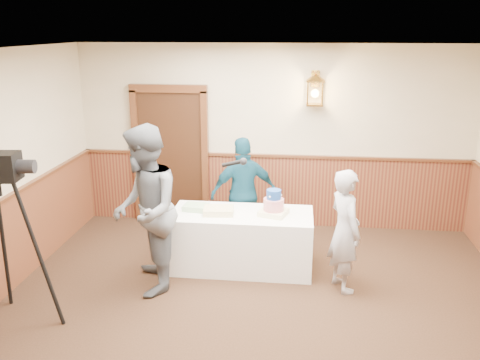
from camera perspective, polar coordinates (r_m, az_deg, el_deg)
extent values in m
plane|color=#2F1F12|center=(5.13, 1.25, -19.30)|extent=(7.00, 7.00, 0.00)
cube|color=#C0B490|center=(7.81, 3.74, 4.79)|extent=(6.00, 0.02, 2.80)
cube|color=white|center=(4.15, 1.51, 13.71)|extent=(6.00, 7.00, 0.02)
cube|color=#552218|center=(8.01, 3.62, -1.20)|extent=(5.98, 0.04, 1.10)
cube|color=#512A15|center=(7.84, 3.69, 2.74)|extent=(5.98, 0.07, 0.04)
cube|color=#321A0E|center=(8.07, -7.75, 2.53)|extent=(1.00, 0.06, 2.10)
cube|color=white|center=(6.62, 0.20, -6.77)|extent=(1.80, 0.80, 0.75)
cube|color=#F7F0BA|center=(6.42, 3.78, -3.65)|extent=(0.40, 0.40, 0.06)
cylinder|color=red|center=(6.38, 3.80, -2.75)|extent=(0.26, 0.26, 0.15)
cylinder|color=navy|center=(6.34, 3.82, -1.62)|extent=(0.18, 0.18, 0.12)
cube|color=tan|center=(6.45, -2.43, -3.47)|extent=(0.40, 0.32, 0.08)
cube|color=#96C289|center=(6.60, -5.01, -3.07)|extent=(0.32, 0.27, 0.07)
imported|color=slate|center=(5.95, -10.61, -3.40)|extent=(0.99, 1.13, 1.99)
cylinder|color=black|center=(5.71, -0.94, 1.86)|extent=(0.23, 0.07, 0.09)
sphere|color=black|center=(5.70, 0.37, 2.10)|extent=(0.08, 0.08, 0.08)
imported|color=#A5A5AB|center=(6.08, 11.68, -5.59)|extent=(0.55, 0.64, 1.48)
imported|color=#113E51|center=(7.07, 0.43, -1.52)|extent=(1.01, 0.68, 1.59)
cylinder|color=black|center=(5.31, -22.96, 1.40)|extent=(0.20, 0.16, 0.14)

